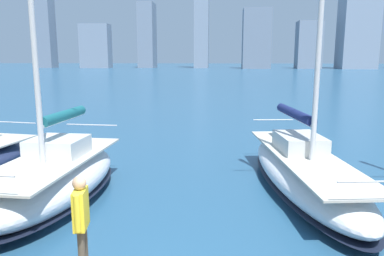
% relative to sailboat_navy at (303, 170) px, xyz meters
% --- Properties ---
extents(city_skyline, '(168.00, 23.60, 51.87)m').
position_rel_sailboat_navy_xyz_m(city_skyline, '(-13.47, -148.84, 17.87)').
color(city_skyline, gray).
rests_on(city_skyline, ground).
extents(sailboat_navy, '(3.40, 9.23, 9.58)m').
position_rel_sailboat_navy_xyz_m(sailboat_navy, '(0.00, 0.00, 0.00)').
color(sailboat_navy, white).
rests_on(sailboat_navy, ground).
extents(sailboat_teal, '(3.00, 6.99, 10.98)m').
position_rel_sailboat_navy_xyz_m(sailboat_teal, '(7.76, 1.58, 0.07)').
color(sailboat_teal, white).
rests_on(sailboat_teal, ground).
extents(person_yellow_shirt, '(0.27, 0.64, 1.76)m').
position_rel_sailboat_navy_xyz_m(person_yellow_shirt, '(5.08, 6.22, 0.97)').
color(person_yellow_shirt, '#4C473D').
rests_on(person_yellow_shirt, dock_pier).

